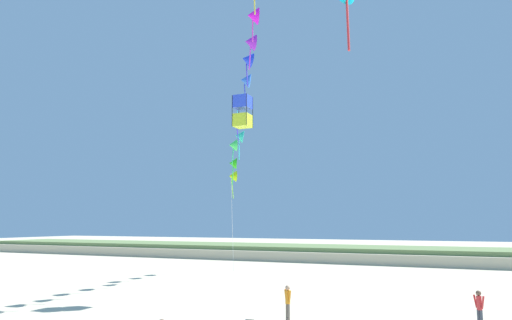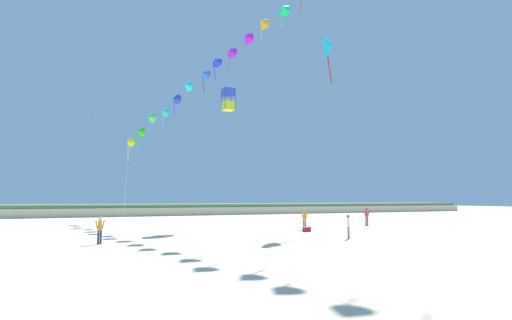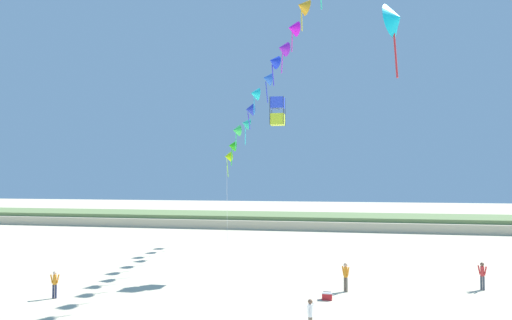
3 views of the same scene
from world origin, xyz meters
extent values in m
cube|color=beige|center=(0.00, 48.44, 0.61)|extent=(120.00, 12.18, 1.21)
cube|color=#6B844C|center=(0.00, 48.44, 1.39)|extent=(120.00, 10.35, 0.69)
cylinder|color=#726656|center=(3.08, 10.73, 0.44)|extent=(0.13, 0.13, 0.88)
cylinder|color=#726656|center=(2.97, 10.84, 0.44)|extent=(0.13, 0.13, 0.88)
cylinder|color=orange|center=(3.02, 10.78, 1.19)|extent=(0.23, 0.23, 0.62)
cylinder|color=orange|center=(3.17, 10.65, 1.24)|extent=(0.21, 0.20, 0.59)
cylinder|color=orange|center=(2.88, 10.92, 1.24)|extent=(0.21, 0.20, 0.59)
sphere|color=tan|center=(3.02, 10.78, 1.62)|extent=(0.24, 0.24, 0.24)
cylinder|color=#474C56|center=(11.27, 12.90, 0.43)|extent=(0.12, 0.12, 0.86)
cylinder|color=#474C56|center=(11.38, 12.80, 0.43)|extent=(0.12, 0.12, 0.86)
cylinder|color=red|center=(11.32, 12.85, 1.16)|extent=(0.23, 0.23, 0.61)
cylinder|color=red|center=(11.18, 12.98, 1.21)|extent=(0.21, 0.20, 0.58)
cylinder|color=red|center=(11.47, 12.72, 1.21)|extent=(0.21, 0.20, 0.58)
sphere|color=brown|center=(11.32, 12.85, 1.58)|extent=(0.23, 0.23, 0.23)
cylinder|color=white|center=(1.49, 2.72, 1.06)|extent=(0.21, 0.21, 0.55)
cylinder|color=white|center=(1.41, 2.56, 1.10)|extent=(0.15, 0.20, 0.53)
cylinder|color=white|center=(1.57, 2.88, 1.10)|extent=(0.15, 0.20, 0.53)
sphere|color=brown|center=(1.49, 2.72, 1.44)|extent=(0.21, 0.21, 0.21)
cylinder|color=#282D4C|center=(-13.35, 5.99, 0.39)|extent=(0.11, 0.11, 0.79)
cylinder|color=#282D4C|center=(-13.49, 5.96, 0.39)|extent=(0.11, 0.11, 0.79)
cylinder|color=orange|center=(-13.42, 5.98, 1.06)|extent=(0.21, 0.21, 0.56)
cylinder|color=orange|center=(-13.25, 6.02, 1.11)|extent=(0.20, 0.12, 0.53)
cylinder|color=orange|center=(-13.60, 5.94, 1.11)|extent=(0.20, 0.12, 0.53)
sphere|color=beige|center=(-13.42, 5.98, 1.45)|extent=(0.21, 0.21, 0.21)
cone|color=#BAF10E|center=(-9.38, 29.75, 9.26)|extent=(1.23, 1.30, 1.10)
cylinder|color=#92E539|center=(-9.46, 29.87, 8.05)|extent=(0.21, 0.23, 2.00)
cone|color=#2CCD17|center=(-8.46, 27.94, 10.27)|extent=(1.18, 1.33, 1.14)
cylinder|color=#39E54E|center=(-8.54, 28.07, 9.14)|extent=(0.10, 0.24, 1.83)
cone|color=#40E85D|center=(-7.57, 26.13, 11.68)|extent=(1.19, 1.31, 1.10)
cylinder|color=#39E580|center=(-7.65, 26.25, 10.64)|extent=(0.14, 0.26, 1.64)
cone|color=#29D7AA|center=(-6.34, 24.88, 12.18)|extent=(1.28, 1.38, 1.21)
cylinder|color=#39E5E2|center=(-6.42, 25.01, 11.06)|extent=(0.09, 0.11, 1.82)
cone|color=blue|center=(-5.55, 22.87, 13.21)|extent=(1.23, 1.33, 1.13)
cylinder|color=#4D39E5|center=(-5.62, 23.00, 12.20)|extent=(0.26, 0.21, 1.57)
cone|color=#1EE8EA|center=(-4.72, 21.17, 14.34)|extent=(1.21, 1.34, 1.15)
cylinder|color=#39BAE5|center=(-4.80, 21.30, 13.33)|extent=(0.13, 0.25, 1.58)
cone|color=blue|center=(-3.31, 19.59, 15.27)|extent=(1.23, 1.35, 1.19)
cylinder|color=blue|center=(-3.39, 19.72, 14.14)|extent=(0.26, 0.15, 1.83)
cone|color=#1C39EB|center=(-2.58, 18.29, 16.35)|extent=(1.38, 1.41, 1.20)
cylinder|color=#4A39E5|center=(-2.65, 18.41, 15.25)|extent=(0.25, 0.26, 1.77)
cone|color=purple|center=(-1.60, 16.63, 16.88)|extent=(1.27, 1.34, 1.14)
cylinder|color=#D739E5|center=(-1.68, 16.76, 15.83)|extent=(0.16, 0.13, 1.67)
cone|color=#E414EC|center=(-0.62, 14.88, 17.82)|extent=(1.19, 1.32, 1.12)
cylinder|color=#E539C2|center=(-0.70, 15.00, 16.88)|extent=(0.13, 0.20, 1.45)
cone|color=gold|center=(0.26, 13.18, 18.75)|extent=(1.33, 1.41, 1.23)
cylinder|color=yellow|center=(0.18, 13.31, 17.80)|extent=(0.11, 0.14, 1.46)
cylinder|color=silver|center=(-9.56, 30.09, 4.77)|extent=(0.20, 1.09, 9.55)
cube|color=#CBE42B|center=(-1.96, 16.22, 11.35)|extent=(1.03, 1.03, 0.85)
cube|color=blue|center=(-1.96, 16.22, 12.61)|extent=(1.03, 1.03, 0.85)
cylinder|color=black|center=(-2.46, 15.70, 11.98)|extent=(0.04, 0.04, 2.10)
cylinder|color=black|center=(-1.44, 15.71, 11.98)|extent=(0.04, 0.04, 2.10)
cylinder|color=black|center=(-1.45, 16.73, 11.98)|extent=(0.04, 0.04, 2.10)
cylinder|color=black|center=(-2.48, 16.72, 11.98)|extent=(0.04, 0.04, 2.10)
cone|color=#10D4F0|center=(6.15, 11.29, 16.80)|extent=(1.88, 2.38, 2.24)
cone|color=red|center=(6.15, 11.29, 16.82)|extent=(1.07, 1.33, 1.24)
cylinder|color=red|center=(6.15, 11.29, 14.76)|extent=(0.26, 0.59, 3.42)
cube|color=red|center=(1.98, 8.72, 0.18)|extent=(0.56, 0.40, 0.36)
cube|color=white|center=(1.98, 8.72, 0.39)|extent=(0.58, 0.41, 0.06)
cylinder|color=black|center=(1.98, 8.72, 0.45)|extent=(0.45, 0.03, 0.03)
camera|label=1|loc=(10.56, -10.35, 4.69)|focal=32.00mm
camera|label=2|loc=(-14.64, -18.74, 2.57)|focal=28.00mm
camera|label=3|loc=(3.08, -17.76, 6.88)|focal=32.00mm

